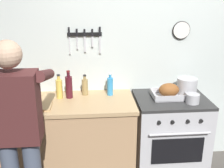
{
  "coord_description": "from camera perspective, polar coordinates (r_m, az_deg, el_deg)",
  "views": [
    {
      "loc": [
        -0.64,
        -1.64,
        1.99
      ],
      "look_at": [
        -0.43,
        0.85,
        1.12
      ],
      "focal_mm": 43.71,
      "sensor_mm": 36.0,
      "label": 1
    }
  ],
  "objects": [
    {
      "name": "wall_back",
      "position": [
        3.13,
        7.11,
        6.25
      ],
      "size": [
        6.0,
        0.13,
        2.6
      ],
      "color": "silver",
      "rests_on": "ground"
    },
    {
      "name": "counter_block",
      "position": [
        3.1,
        -15.09,
        -11.29
      ],
      "size": [
        2.03,
        0.65,
        0.9
      ],
      "color": "tan",
      "rests_on": "ground"
    },
    {
      "name": "stove",
      "position": [
        3.16,
        11.78,
        -10.45
      ],
      "size": [
        0.76,
        0.67,
        0.9
      ],
      "color": "#BCBCC1",
      "rests_on": "ground"
    },
    {
      "name": "person_cook",
      "position": [
        2.31,
        -19.14,
        -8.78
      ],
      "size": [
        0.51,
        0.63,
        1.66
      ],
      "rotation": [
        0.0,
        0.0,
        1.45
      ],
      "color": "#4C566B",
      "rests_on": "ground"
    },
    {
      "name": "roasting_pan",
      "position": [
        2.95,
        11.79,
        -1.55
      ],
      "size": [
        0.35,
        0.26,
        0.16
      ],
      "color": "#B7B7BC",
      "rests_on": "stove"
    },
    {
      "name": "stock_pot",
      "position": [
        3.08,
        15.37,
        -0.48
      ],
      "size": [
        0.22,
        0.22,
        0.19
      ],
      "color": "#B7B7BC",
      "rests_on": "stove"
    },
    {
      "name": "saucepan",
      "position": [
        2.88,
        16.51,
        -2.92
      ],
      "size": [
        0.14,
        0.14,
        0.1
      ],
      "color": "#B7B7BC",
      "rests_on": "stove"
    },
    {
      "name": "cutting_board",
      "position": [
        2.79,
        -16.21,
        -4.48
      ],
      "size": [
        0.36,
        0.24,
        0.02
      ],
      "primitive_type": "cube",
      "color": "tan",
      "rests_on": "counter_block"
    },
    {
      "name": "bottle_dish_soap",
      "position": [
        2.95,
        -0.4,
        -0.39
      ],
      "size": [
        0.06,
        0.06,
        0.25
      ],
      "color": "#338CCC",
      "rests_on": "counter_block"
    },
    {
      "name": "bottle_olive_oil",
      "position": [
        2.96,
        -19.52,
        -1.24
      ],
      "size": [
        0.07,
        0.07,
        0.27
      ],
      "color": "#385623",
      "rests_on": "counter_block"
    },
    {
      "name": "bottle_vinegar",
      "position": [
        2.98,
        -5.69,
        -0.52
      ],
      "size": [
        0.07,
        0.07,
        0.23
      ],
      "color": "#997F4C",
      "rests_on": "counter_block"
    },
    {
      "name": "bottle_cooking_oil",
      "position": [
        2.92,
        -10.98,
        -0.89
      ],
      "size": [
        0.07,
        0.07,
        0.26
      ],
      "color": "gold",
      "rests_on": "counter_block"
    },
    {
      "name": "bottle_wine_red",
      "position": [
        2.9,
        -9.0,
        -0.53
      ],
      "size": [
        0.07,
        0.07,
        0.3
      ],
      "color": "#47141E",
      "rests_on": "counter_block"
    },
    {
      "name": "bottle_hot_sauce",
      "position": [
        2.97,
        -16.62,
        -1.66
      ],
      "size": [
        0.05,
        0.05,
        0.19
      ],
      "color": "red",
      "rests_on": "counter_block"
    }
  ]
}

